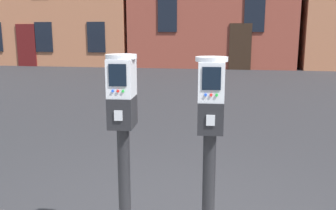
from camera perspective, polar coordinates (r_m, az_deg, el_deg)
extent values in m
cylinder|color=black|center=(2.78, -6.82, -12.68)|extent=(0.10, 0.10, 0.93)
cube|color=black|center=(2.60, -7.11, -1.03)|extent=(0.19, 0.25, 0.22)
cube|color=#A5A8AD|center=(2.48, -7.77, -1.65)|extent=(0.06, 0.02, 0.07)
cube|color=#B7BABF|center=(2.56, -7.25, 4.24)|extent=(0.18, 0.24, 0.26)
cube|color=black|center=(2.44, -7.89, 4.63)|extent=(0.12, 0.02, 0.15)
cylinder|color=blue|center=(2.46, -8.63, 2.18)|extent=(0.02, 0.01, 0.02)
cylinder|color=red|center=(2.45, -7.84, 2.17)|extent=(0.02, 0.01, 0.02)
cylinder|color=green|center=(2.45, -7.04, 2.16)|extent=(0.02, 0.01, 0.02)
cylinder|color=#B7BABF|center=(2.55, -7.33, 7.53)|extent=(0.23, 0.23, 0.03)
cylinder|color=black|center=(2.68, 6.34, -13.67)|extent=(0.10, 0.10, 0.93)
cube|color=black|center=(2.50, 6.63, -1.70)|extent=(0.19, 0.25, 0.22)
cube|color=#A5A8AD|center=(2.37, 6.66, -2.39)|extent=(0.06, 0.02, 0.07)
cube|color=#B7BABF|center=(2.45, 6.76, 3.74)|extent=(0.18, 0.24, 0.26)
cube|color=black|center=(2.33, 6.81, 4.12)|extent=(0.12, 0.02, 0.15)
cylinder|color=blue|center=(2.35, 5.90, 1.59)|extent=(0.02, 0.01, 0.02)
cylinder|color=red|center=(2.35, 6.75, 1.57)|extent=(0.02, 0.01, 0.02)
cylinder|color=green|center=(2.35, 7.61, 1.55)|extent=(0.02, 0.01, 0.02)
cylinder|color=#B7BABF|center=(2.44, 6.84, 7.15)|extent=(0.23, 0.23, 0.03)
cube|color=black|center=(19.48, -18.83, 10.01)|extent=(0.90, 0.06, 1.46)
cube|color=black|center=(18.34, -11.15, 10.35)|extent=(0.90, 0.06, 1.46)
cube|color=#591414|center=(19.97, -21.25, 8.69)|extent=(1.00, 0.07, 2.10)
cube|color=black|center=(17.43, -0.10, 13.97)|extent=(0.90, 0.06, 1.60)
cube|color=black|center=(17.20, 13.37, 13.70)|extent=(0.90, 0.06, 1.60)
cube|color=black|center=(17.18, 11.21, 8.91)|extent=(1.00, 0.07, 2.10)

